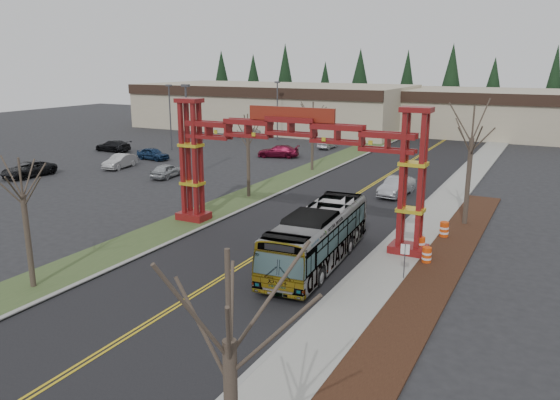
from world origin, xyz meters
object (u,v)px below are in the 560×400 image
Objects in this scene: bare_tree_right_near at (229,343)px; bare_tree_median_far at (313,121)px; parked_car_far_b at (248,132)px; light_pole_near at (187,124)px; transit_bus at (317,237)px; light_pole_far at (277,106)px; parked_car_near_b at (120,161)px; parked_car_far_c at (113,146)px; gateway_arch at (291,148)px; parked_car_near_c at (28,169)px; silver_sedan at (397,187)px; barrel_mid at (420,246)px; retail_building_west at (274,106)px; parked_car_mid_b at (153,154)px; bare_tree_median_near at (23,196)px; bare_tree_right_far at (472,139)px; barrel_south at (427,256)px; street_sign at (405,255)px; retail_building_east at (525,114)px; bare_tree_median_mid at (248,137)px; barrel_north at (444,230)px; light_pole_mid at (170,113)px; parked_car_mid_a at (278,151)px; parked_car_near_a at (167,171)px; parked_car_far_a at (328,144)px.

bare_tree_median_far is at bearing 112.11° from bare_tree_right_near.
parked_car_far_b is 31.70m from light_pole_near.
light_pole_far reaches higher than transit_bus.
parked_car_near_b is 10.79m from light_pole_near.
transit_bus is 47.26m from parked_car_far_c.
parked_car_far_c is at bearing -126.31° from light_pole_far.
gateway_arch is 3.30× the size of parked_car_near_c.
barrel_mid is at bearing -62.76° from silver_sedan.
retail_building_west is 10.83× the size of parked_car_mid_b.
silver_sedan reaches higher than parked_car_near_b.
bare_tree_right_far reaches higher than bare_tree_median_near.
bare_tree_median_near is at bearing -90.00° from bare_tree_median_far.
bare_tree_median_far is at bearing 16.37° from parked_car_near_b.
barrel_south is (9.36, -1.13, -5.47)m from gateway_arch.
street_sign is (5.65, -18.57, 0.66)m from silver_sedan.
retail_building_west is at bearing -168.69° from retail_building_east.
bare_tree_median_far is (0.00, 13.34, 0.16)m from bare_tree_median_mid.
silver_sedan is (-6.80, -47.58, -2.69)m from retail_building_east.
barrel_north reaches higher than barrel_south.
bare_tree_median_mid is at bearing 152.33° from barrel_south.
light_pole_mid reaches higher than retail_building_east.
light_pole_near is (-9.55, 26.24, 0.43)m from bare_tree_median_near.
barrel_south is at bearing -52.70° from light_pole_far.
barrel_mid is (36.18, -18.24, -0.18)m from parked_car_mid_b.
gateway_arch is 21.43m from light_pole_near.
parked_car_near_c is at bearing -175.92° from bare_tree_right_far.
gateway_arch reaches higher than parked_car_mid_b.
retail_building_east is 43.10m from parked_car_mid_a.
parked_car_far_b is at bearing -152.12° from retail_building_east.
parked_car_near_a is 0.45× the size of light_pole_near.
light_pole_mid is at bearing -58.65° from parked_car_near_a.
gateway_arch reaches higher than barrel_north.
bare_tree_right_near is at bearing -31.73° from parked_car_near_c.
gateway_arch is 6.98m from transit_bus.
bare_tree_right_near is (6.29, -19.00, 4.22)m from transit_bus.
parked_car_far_a is (-15.54, 21.80, -0.15)m from silver_sedan.
bare_tree_right_far reaches higher than parked_car_far_a.
parked_car_far_a is at bearing 120.34° from barrel_mid.
bare_tree_right_near is at bearing -50.32° from light_pole_mid.
bare_tree_median_far is 0.85× the size of light_pole_far.
barrel_north is at bearing -25.46° from parked_car_far_b.
bare_tree_median_near is at bearing -129.30° from bare_tree_right_far.
light_pole_near reaches higher than parked_car_far_b.
retail_building_west is at bearing 107.94° from bare_tree_median_near.
gateway_arch reaches higher than bare_tree_median_mid.
bare_tree_right_far is (10.00, 8.02, 0.24)m from gateway_arch.
bare_tree_right_far is (46.34, -13.06, 5.47)m from parked_car_far_c.
silver_sedan reaches higher than barrel_south.
parked_car_far_b is (-8.59, 30.56, -0.09)m from parked_car_near_a.
transit_bus is at bearing -45.64° from bare_tree_median_mid.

